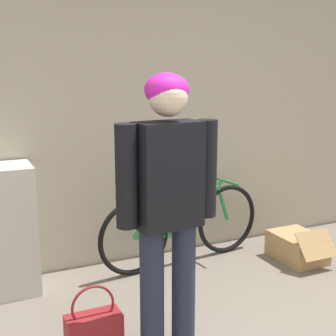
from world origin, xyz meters
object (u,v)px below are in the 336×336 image
person (168,194)px  bicycle (183,225)px  cardboard_box (298,247)px  handbag (94,333)px

person → bicycle: bearing=54.2°
cardboard_box → person: bearing=-154.5°
bicycle → cardboard_box: 1.05m
person → cardboard_box: (1.63, 0.78, -0.86)m
bicycle → cardboard_box: bearing=-27.1°
handbag → cardboard_box: handbag is taller
person → handbag: 0.95m
handbag → person: bearing=-19.3°
person → cardboard_box: 2.01m
person → cardboard_box: size_ratio=2.99×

